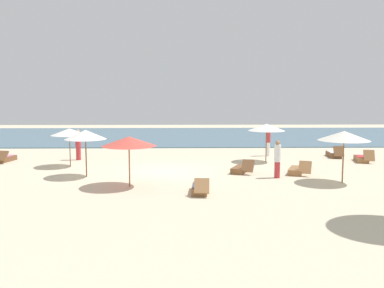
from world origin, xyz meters
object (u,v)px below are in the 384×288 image
umbrella_1 (69,132)px  lounger_3 (362,159)px  umbrella_0 (85,135)px  person_2 (277,159)px  lounger_4 (5,159)px  lounger_5 (200,189)px  person_0 (78,145)px  umbrella_4 (129,141)px  person_1 (268,140)px  lounger_0 (241,169)px  umbrella_3 (344,136)px  lounger_2 (334,154)px  umbrella_2 (267,127)px  lounger_1 (297,170)px

umbrella_1 → lounger_3: size_ratio=1.16×
umbrella_0 → person_2: (8.75, -0.42, -1.08)m
lounger_4 → lounger_5: bearing=-36.2°
lounger_4 → person_0: (3.99, 0.58, 0.71)m
umbrella_4 → person_1: (7.38, 8.57, -0.90)m
lounger_0 → lounger_3: (7.19, 3.13, 0.01)m
lounger_5 → lounger_3: bearing=38.4°
umbrella_3 → lounger_4: 18.02m
person_0 → umbrella_4: bearing=-62.2°
lounger_0 → lounger_5: lounger_0 is taller
umbrella_0 → umbrella_1: (-1.46, 2.82, -0.13)m
umbrella_0 → lounger_2: umbrella_0 is taller
lounger_0 → lounger_4: bearing=164.7°
person_0 → person_2: (10.30, -5.46, -0.01)m
umbrella_2 → lounger_4: 14.75m
umbrella_0 → lounger_0: bearing=7.4°
umbrella_3 → lounger_0: bearing=148.6°
umbrella_1 → lounger_3: (15.93, 1.26, -1.65)m
person_2 → umbrella_2: bearing=85.7°
umbrella_3 → umbrella_4: (-9.10, -0.61, -0.15)m
lounger_0 → lounger_1: 2.66m
lounger_1 → lounger_4: (-15.45, 3.94, 0.01)m
umbrella_3 → lounger_4: size_ratio=1.26×
lounger_0 → lounger_5: (-2.17, -4.29, 0.01)m
umbrella_0 → umbrella_3: size_ratio=0.97×
lounger_2 → umbrella_1: bearing=-168.6°
lounger_5 → lounger_1: bearing=39.0°
umbrella_0 → umbrella_4: bearing=-43.7°
lounger_2 → person_0: person_0 is taller
umbrella_4 → lounger_5: 3.55m
umbrella_2 → umbrella_3: size_ratio=0.95×
lounger_2 → lounger_3: size_ratio=0.98×
umbrella_2 → lounger_5: 8.72m
umbrella_3 → lounger_3: umbrella_3 is taller
lounger_5 → person_1: person_1 is taller
umbrella_3 → umbrella_1: bearing=161.2°
person_0 → lounger_1: bearing=-21.5°
umbrella_4 → lounger_2: bearing=35.4°
lounger_4 → person_1: (15.17, 1.96, 0.82)m
lounger_5 → person_2: (3.63, 2.93, 0.70)m
lounger_2 → lounger_3: 2.01m
lounger_1 → person_2: bearing=-140.6°
lounger_0 → person_0: 9.76m
umbrella_0 → lounger_1: (9.91, 0.53, -1.79)m
umbrella_3 → person_0: umbrella_3 is taller
lounger_5 → person_2: person_2 is taller
umbrella_3 → person_2: size_ratio=1.31×
lounger_3 → person_2: (-5.72, -4.49, 0.70)m
umbrella_3 → lounger_0: (-4.06, 2.49, -1.87)m
umbrella_3 → lounger_4: bearing=160.4°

